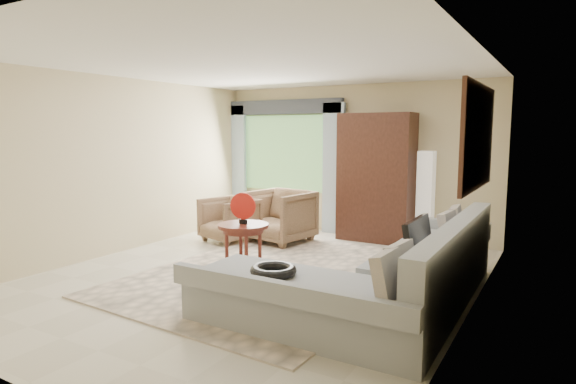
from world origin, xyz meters
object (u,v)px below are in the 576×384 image
Objects in this scene: potted_plant at (244,213)px; armoire at (376,177)px; sectional_sofa at (391,282)px; armchair_right at (279,216)px; tv_screen at (419,243)px; coffee_table at (243,248)px; armchair_left at (229,219)px; floor_lamp at (425,198)px.

armoire is (2.46, 0.32, 0.76)m from potted_plant.
potted_plant is (-3.69, 2.58, 0.01)m from sectional_sofa.
sectional_sofa is 3.66× the size of armchair_right.
tv_screen is at bearing -25.54° from armchair_right.
coffee_table is 2.87m from armoire.
tv_screen is at bearing -5.53° from coffee_table.
coffee_table is at bearing -106.30° from armoire.
armchair_left is (-3.28, 1.60, 0.08)m from sectional_sofa.
armchair_right is (-2.80, 1.95, -0.29)m from tv_screen.
potted_plant is at bearing 146.94° from tv_screen.
floor_lamp is (3.26, 0.38, 0.46)m from potted_plant.
armchair_right is 1.62× the size of potted_plant.
floor_lamp is at bearing 34.87° from armchair_right.
armchair_left reaches higher than coffee_table.
floor_lamp is (-0.70, 2.95, 0.03)m from tv_screen.
armchair_left is 0.38× the size of armoire.
armchair_right is (-2.53, 1.95, 0.15)m from sectional_sofa.
armchair_left is at bearing -147.74° from armoire.
armchair_left is (-1.27, 1.38, 0.02)m from coffee_table.
floor_lamp reaches higher than armchair_right.
armchair_left is 3.18m from floor_lamp.
tv_screen is at bearing -33.06° from potted_plant.
floor_lamp reaches higher than coffee_table.
floor_lamp is (1.58, 2.73, 0.41)m from coffee_table.
sectional_sofa is 3.24m from armoire.
floor_lamp is (-0.43, 2.96, 0.47)m from sectional_sofa.
sectional_sofa is 3.65m from armchair_left.
armoire is at bearing 7.32° from potted_plant.
armchair_right is 2.35m from floor_lamp.
potted_plant is (-1.68, 2.35, -0.05)m from coffee_table.
floor_lamp is at bearing 6.58° from potted_plant.
floor_lamp is at bearing 98.33° from sectional_sofa.
floor_lamp is at bearing 41.13° from armchair_left.
armchair_left is 2.52m from armoire.
armoire reaches higher than tv_screen.
potted_plant is at bearing -172.68° from armoire.
armchair_right is 1.33m from potted_plant.
floor_lamp reaches higher than tv_screen.
armoire is at bearing 45.32° from armchair_right.
tv_screen is at bearing -76.66° from floor_lamp.
sectional_sofa is 4.34× the size of armchair_left.
tv_screen is at bearing -8.51° from armchair_left.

